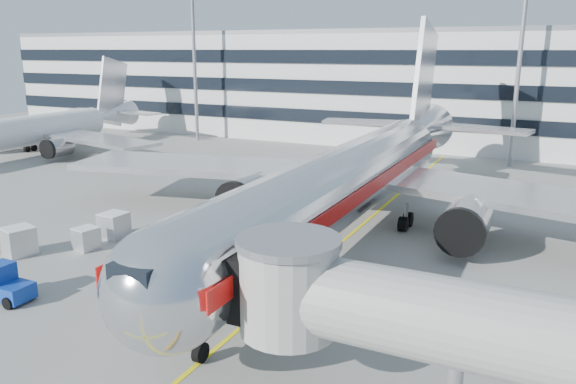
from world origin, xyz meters
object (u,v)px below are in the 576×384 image
at_px(belt_loader, 203,273).
at_px(cargo_container_front, 86,238).
at_px(cargo_container_left, 19,241).
at_px(baggage_tug, 6,285).
at_px(main_jet, 356,175).
at_px(cargo_container_right, 114,225).
at_px(ramp_worker, 193,273).

relative_size(belt_loader, cargo_container_front, 2.79).
bearing_deg(belt_loader, cargo_container_left, -174.15).
relative_size(baggage_tug, cargo_container_front, 1.61).
xyz_separation_m(main_jet, cargo_container_left, (-18.02, -14.08, -3.30)).
distance_m(cargo_container_left, cargo_container_front, 4.12).
bearing_deg(cargo_container_right, baggage_tug, -78.64).
distance_m(cargo_container_left, cargo_container_right, 6.18).
bearing_deg(ramp_worker, cargo_container_front, 123.56).
distance_m(belt_loader, cargo_container_front, 10.32).
bearing_deg(main_jet, cargo_container_right, -149.62).
relative_size(main_jet, cargo_container_left, 23.28).
bearing_deg(baggage_tug, main_jet, 56.20).
distance_m(belt_loader, cargo_container_left, 13.45).
distance_m(baggage_tug, cargo_container_right, 10.62).
bearing_deg(main_jet, ramp_worker, -109.86).
distance_m(main_jet, cargo_container_left, 23.11).
distance_m(main_jet, ramp_worker, 14.64).
distance_m(cargo_container_front, ramp_worker, 10.24).
bearing_deg(belt_loader, baggage_tug, -141.76).
xyz_separation_m(belt_loader, cargo_container_front, (-10.24, 1.29, 0.14)).
xyz_separation_m(main_jet, baggage_tug, (-12.83, -19.16, -3.37)).
bearing_deg(baggage_tug, belt_loader, 38.24).
bearing_deg(baggage_tug, cargo_container_right, 101.36).
height_order(main_jet, belt_loader, main_jet).
height_order(baggage_tug, cargo_container_right, baggage_tug).
bearing_deg(main_jet, cargo_container_left, -141.99).
relative_size(belt_loader, cargo_container_left, 2.10).
relative_size(main_jet, belt_loader, 11.07).
height_order(main_jet, cargo_container_left, main_jet).
relative_size(cargo_container_left, cargo_container_front, 1.33).
relative_size(main_jet, cargo_container_front, 30.92).
height_order(cargo_container_left, cargo_container_right, cargo_container_left).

